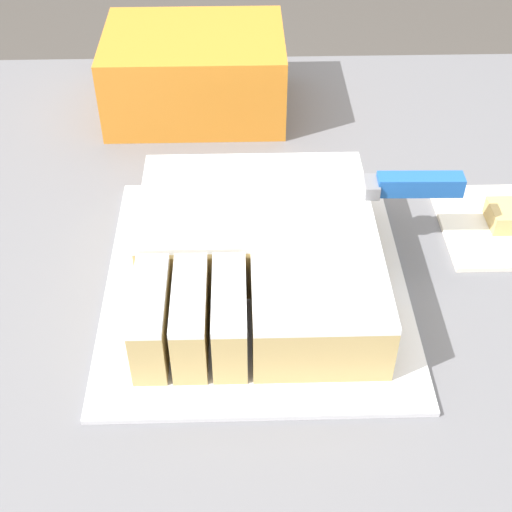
% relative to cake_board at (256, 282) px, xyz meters
% --- Properties ---
extents(countertop, '(1.40, 1.10, 0.89)m').
position_rel_cake_board_xyz_m(countertop, '(-0.08, 0.01, -0.45)').
color(countertop, slate).
rests_on(countertop, ground_plane).
extents(cake_board, '(0.33, 0.37, 0.01)m').
position_rel_cake_board_xyz_m(cake_board, '(0.00, 0.00, 0.00)').
color(cake_board, silver).
rests_on(cake_board, countertop).
extents(cake, '(0.25, 0.29, 0.07)m').
position_rel_cake_board_xyz_m(cake, '(0.00, 0.00, 0.04)').
color(cake, tan).
rests_on(cake, cake_board).
extents(knife, '(0.33, 0.03, 0.02)m').
position_rel_cake_board_xyz_m(knife, '(0.13, 0.06, 0.08)').
color(knife, silver).
rests_on(knife, cake).
extents(paper_napkin, '(0.16, 0.16, 0.01)m').
position_rel_cake_board_xyz_m(paper_napkin, '(0.31, 0.09, 0.00)').
color(paper_napkin, white).
rests_on(paper_napkin, countertop).
extents(brownie, '(0.05, 0.05, 0.02)m').
position_rel_cake_board_xyz_m(brownie, '(0.31, 0.09, 0.01)').
color(brownie, tan).
rests_on(brownie, paper_napkin).
extents(storage_box, '(0.26, 0.20, 0.12)m').
position_rel_cake_board_xyz_m(storage_box, '(-0.08, 0.39, 0.06)').
color(storage_box, orange).
rests_on(storage_box, countertop).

